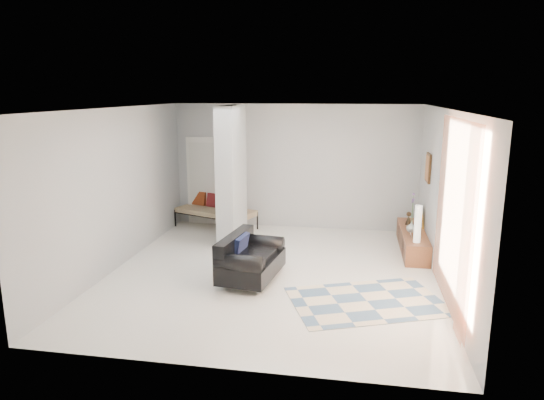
# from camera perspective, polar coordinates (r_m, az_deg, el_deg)

# --- Properties ---
(floor) EXTENTS (6.00, 6.00, 0.00)m
(floor) POSITION_cam_1_polar(r_m,az_deg,el_deg) (8.45, -0.03, -8.60)
(floor) COLOR white
(floor) RESTS_ON ground
(ceiling) EXTENTS (6.00, 6.00, 0.00)m
(ceiling) POSITION_cam_1_polar(r_m,az_deg,el_deg) (7.88, -0.04, 10.73)
(ceiling) COLOR white
(ceiling) RESTS_ON wall_back
(wall_back) EXTENTS (6.00, 0.00, 6.00)m
(wall_back) POSITION_cam_1_polar(r_m,az_deg,el_deg) (10.97, 2.66, 3.91)
(wall_back) COLOR #B2B5B7
(wall_back) RESTS_ON ground
(wall_front) EXTENTS (6.00, 0.00, 6.00)m
(wall_front) POSITION_cam_1_polar(r_m,az_deg,el_deg) (5.22, -5.72, -6.00)
(wall_front) COLOR #B2B5B7
(wall_front) RESTS_ON ground
(wall_left) EXTENTS (0.00, 6.00, 6.00)m
(wall_left) POSITION_cam_1_polar(r_m,az_deg,el_deg) (8.93, -17.69, 1.31)
(wall_left) COLOR #B2B5B7
(wall_left) RESTS_ON ground
(wall_right) EXTENTS (0.00, 6.00, 6.00)m
(wall_right) POSITION_cam_1_polar(r_m,az_deg,el_deg) (8.06, 19.61, -0.01)
(wall_right) COLOR #B2B5B7
(wall_right) RESTS_ON ground
(partition_column) EXTENTS (0.35, 1.20, 2.80)m
(partition_column) POSITION_cam_1_polar(r_m,az_deg,el_deg) (9.82, -4.77, 2.85)
(partition_column) COLOR #A8ADAF
(partition_column) RESTS_ON floor
(hallway_door) EXTENTS (0.85, 0.06, 2.04)m
(hallway_door) POSITION_cam_1_polar(r_m,az_deg,el_deg) (11.45, -7.88, 2.24)
(hallway_door) COLOR white
(hallway_door) RESTS_ON floor
(curtain) EXTENTS (0.00, 2.55, 2.55)m
(curtain) POSITION_cam_1_polar(r_m,az_deg,el_deg) (6.93, 20.52, -1.64)
(curtain) COLOR #FF7943
(curtain) RESTS_ON wall_right
(wall_art) EXTENTS (0.04, 0.45, 0.55)m
(wall_art) POSITION_cam_1_polar(r_m,az_deg,el_deg) (9.66, 17.91, 3.62)
(wall_art) COLOR #341F0E
(wall_art) RESTS_ON wall_right
(media_console) EXTENTS (0.45, 2.04, 0.80)m
(media_console) POSITION_cam_1_polar(r_m,az_deg,el_deg) (9.96, 16.20, -4.56)
(media_console) COLOR brown
(media_console) RESTS_ON floor
(loveseat) EXTENTS (0.97, 1.46, 0.76)m
(loveseat) POSITION_cam_1_polar(r_m,az_deg,el_deg) (8.06, -2.81, -6.92)
(loveseat) COLOR silver
(loveseat) RESTS_ON floor
(daybed) EXTENTS (1.97, 1.34, 0.77)m
(daybed) POSITION_cam_1_polar(r_m,az_deg,el_deg) (11.17, -6.68, -1.16)
(daybed) COLOR black
(daybed) RESTS_ON floor
(area_rug) EXTENTS (2.59, 2.17, 0.01)m
(area_rug) POSITION_cam_1_polar(r_m,az_deg,el_deg) (7.52, 11.10, -11.61)
(area_rug) COLOR beige
(area_rug) RESTS_ON floor
(cylinder_lamp) EXTENTS (0.12, 0.12, 0.68)m
(cylinder_lamp) POSITION_cam_1_polar(r_m,az_deg,el_deg) (9.09, 16.78, -2.71)
(cylinder_lamp) COLOR silver
(cylinder_lamp) RESTS_ON media_console
(bronze_figurine) EXTENTS (0.15, 0.15, 0.27)m
(bronze_figurine) POSITION_cam_1_polar(r_m,az_deg,el_deg) (10.28, 15.78, -2.08)
(bronze_figurine) COLOR black
(bronze_figurine) RESTS_ON media_console
(vase) EXTENTS (0.22, 0.22, 0.21)m
(vase) POSITION_cam_1_polar(r_m,az_deg,el_deg) (9.77, 16.08, -3.06)
(vase) COLOR silver
(vase) RESTS_ON media_console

